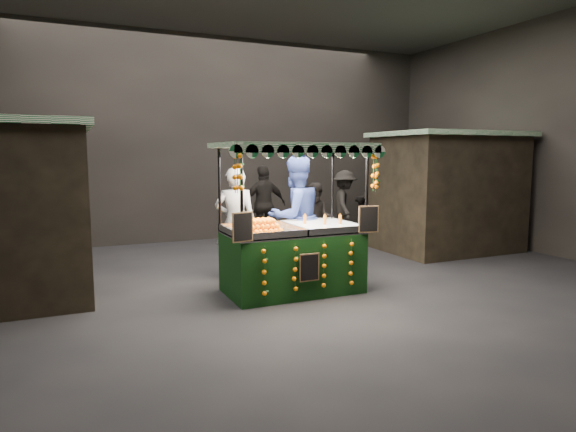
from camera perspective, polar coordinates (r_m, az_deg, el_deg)
name	(u,v)px	position (r m, az deg, el deg)	size (l,w,h in m)	color
ground	(295,287)	(7.94, 0.86, -8.29)	(12.00, 12.00, 0.00)	black
market_hall	(296,71)	(7.75, 0.91, 16.57)	(12.10, 10.10, 5.05)	black
neighbour_stall_right	(447,191)	(11.40, 18.05, 2.75)	(3.00, 2.20, 2.60)	black
juice_stall	(294,247)	(7.51, 0.66, -3.60)	(2.36, 1.39, 2.29)	black
vendor_grey	(236,223)	(8.34, -6.13, -0.85)	(0.82, 0.69, 1.92)	gray
vendor_blue	(295,217)	(8.36, 0.85, -0.14)	(1.15, 0.97, 2.10)	navy
shopper_0	(34,227)	(8.83, -27.47, -1.17)	(0.83, 0.72, 1.92)	#2A2522
shopper_1	(317,220)	(10.20, 3.36, -0.43)	(0.94, 0.89, 1.54)	black
shopper_2	(264,205)	(11.62, -2.79, 1.33)	(1.11, 0.50, 1.87)	black
shopper_3	(344,204)	(12.45, 6.60, 1.34)	(1.04, 1.28, 1.73)	#282420
shopper_4	(6,222)	(10.84, -30.05, -0.57)	(0.92, 0.70, 1.68)	#2C2524
shopper_5	(377,206)	(12.00, 10.30, 1.16)	(0.92, 1.72, 1.77)	#292521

